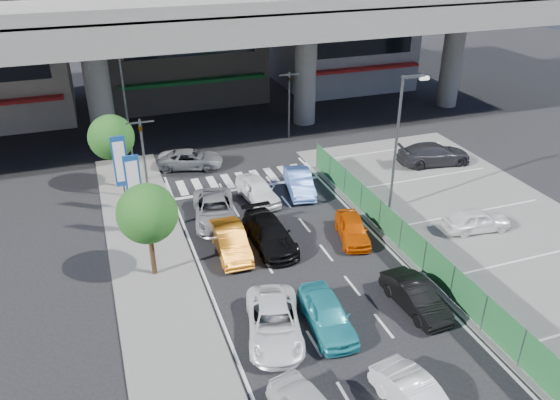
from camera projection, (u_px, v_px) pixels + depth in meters
name	position (u px, v px, depth m)	size (l,w,h in m)	color
ground	(321.00, 293.00, 25.13)	(120.00, 120.00, 0.00)	black
parking_lot	(490.00, 230.00, 30.07)	(12.00, 28.00, 0.06)	#61615E
sidewalk_left	(155.00, 274.00, 26.36)	(4.00, 30.00, 0.12)	#61615E
fence_run	(411.00, 245.00, 27.13)	(0.16, 22.00, 1.80)	#1E582B
expressway	(204.00, 19.00, 39.44)	(64.00, 14.00, 10.75)	slate
building_center	(178.00, 15.00, 49.18)	(14.00, 10.90, 15.00)	gray
building_east	(343.00, 23.00, 53.81)	(12.00, 10.90, 12.00)	gray
traffic_light_left	(142.00, 140.00, 31.48)	(1.60, 1.24, 5.20)	#595B60
traffic_light_right	(289.00, 89.00, 40.81)	(1.60, 1.24, 5.20)	#595B60
street_lamp_right	(400.00, 133.00, 30.07)	(1.65, 0.22, 8.00)	#595B60
street_lamp_left	(127.00, 97.00, 36.06)	(1.65, 0.22, 8.00)	#595B60
signboard_near	(134.00, 185.00, 28.24)	(0.80, 0.14, 4.70)	#595B60
signboard_far	(121.00, 164.00, 30.63)	(0.80, 0.14, 4.70)	#595B60
tree_near	(147.00, 214.00, 24.82)	(2.80, 2.80, 4.80)	#382314
tree_far	(111.00, 138.00, 33.34)	(2.80, 2.80, 4.80)	#382314
hatch_white_back_mid	(418.00, 399.00, 18.79)	(1.35, 3.86, 1.27)	white
sedan_white_mid_left	(274.00, 322.00, 22.32)	(2.16, 4.68, 1.30)	white
taxi_teal_mid	(327.00, 314.00, 22.71)	(1.63, 4.05, 1.38)	teal
hatch_black_mid_right	(415.00, 296.00, 23.87)	(1.35, 3.86, 1.27)	black
taxi_orange_left	(231.00, 241.00, 27.81)	(1.46, 4.19, 1.38)	orange
sedan_black_mid	(270.00, 234.00, 28.48)	(1.93, 4.76, 1.38)	black
taxi_orange_right	(353.00, 229.00, 29.06)	(1.46, 3.63, 1.24)	#D64F03
wagon_silver_front_left	(215.00, 210.00, 30.74)	(2.29, 4.97, 1.38)	gray
sedan_white_front_mid	(258.00, 190.00, 32.99)	(1.63, 4.05, 1.38)	white
kei_truck_front_right	(299.00, 182.00, 34.00)	(1.43, 4.09, 1.35)	#4970C2
crossing_wagon_silver	(190.00, 159.00, 37.39)	(2.03, 4.40, 1.22)	#A3A6AB
parked_sedan_white	(476.00, 220.00, 29.77)	(1.50, 3.74, 1.27)	white
parked_sedan_dgrey	(434.00, 154.00, 37.72)	(2.07, 5.10, 1.48)	#28282C
traffic_cone	(398.00, 232.00, 29.20)	(0.36, 0.36, 0.71)	#D2420B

